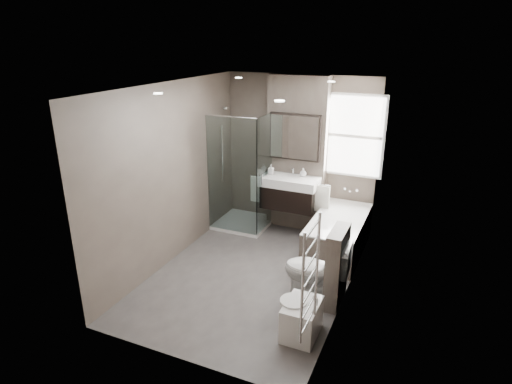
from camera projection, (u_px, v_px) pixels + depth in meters
The scene contains 15 objects.
room at pixel (255, 187), 5.65m from camera, with size 2.70×3.90×2.70m.
vanity_pier at pixel (297, 154), 7.18m from camera, with size 1.00×0.25×2.60m, color #584E45.
vanity at pixel (289, 192), 7.07m from camera, with size 0.95×0.47×0.66m.
mirror_cabinet at pixel (295, 137), 6.92m from camera, with size 0.86×0.08×0.76m.
towel_left at pixel (258, 189), 7.27m from camera, with size 0.24×0.06×0.44m, color silver.
towel_right at pixel (322, 199), 6.85m from camera, with size 0.24×0.06×0.44m, color silver.
shower_enclosure at pixel (246, 201), 7.37m from camera, with size 0.90×0.90×2.00m.
bathtub at pixel (338, 233), 6.59m from camera, with size 0.75×1.60×0.57m.
window at pixel (354, 136), 6.80m from camera, with size 0.98×0.06×1.33m.
toilet at pixel (316, 271), 5.34m from camera, with size 0.46×0.80×0.82m, color white.
cistern_box at pixel (337, 267), 5.25m from camera, with size 0.19×0.55×1.00m.
bidet at pixel (301, 318), 4.76m from camera, with size 0.44×0.51×0.53m.
towel_radiator at pixel (310, 277), 3.86m from camera, with size 0.03×0.49×1.10m.
soap_bottle_a at pixel (271, 170), 7.09m from camera, with size 0.08×0.08×0.17m, color white.
soap_bottle_b at pixel (303, 172), 7.00m from camera, with size 0.11×0.11×0.14m, color white.
Camera 1 is at (2.14, -4.88, 3.17)m, focal length 30.00 mm.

